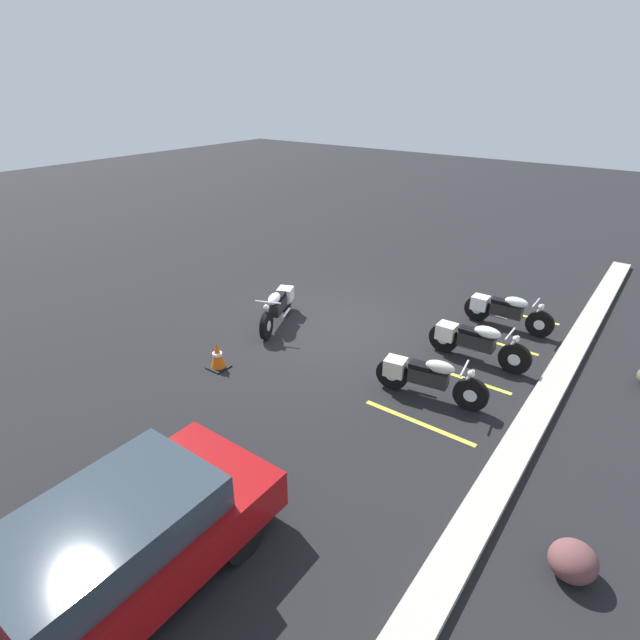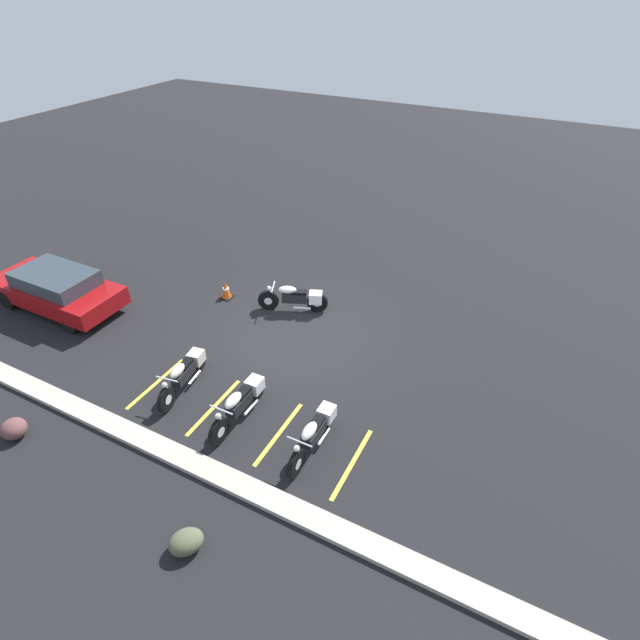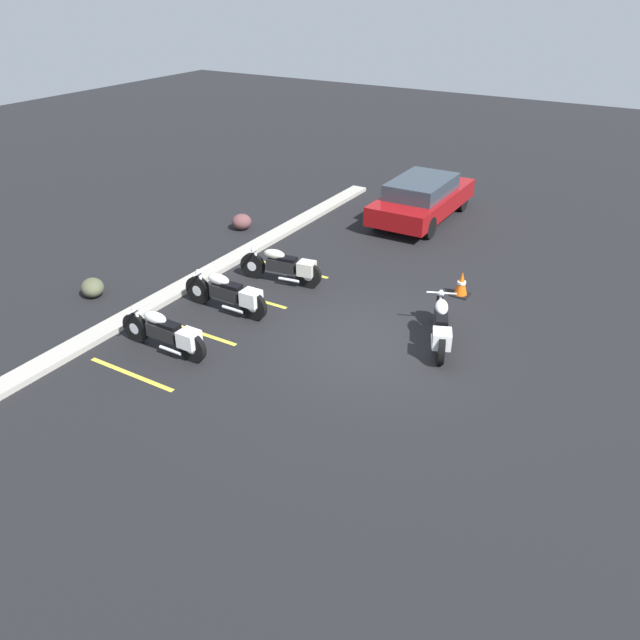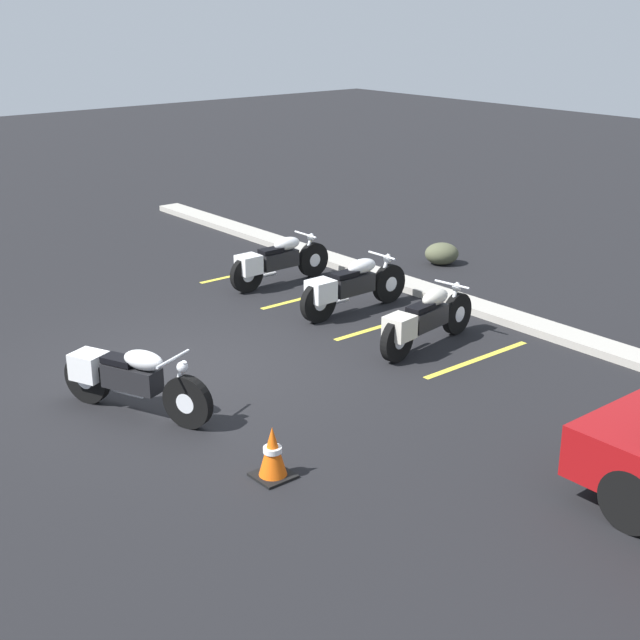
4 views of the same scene
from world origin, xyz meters
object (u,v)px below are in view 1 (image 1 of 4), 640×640
(parked_bike_1, at_px, (474,341))
(parked_bike_2, at_px, (425,376))
(motorcycle_white_featured, at_px, (278,305))
(traffic_cone, at_px, (217,356))
(car_red, at_px, (102,558))
(parked_bike_0, at_px, (504,310))
(landscape_rock_0, at_px, (573,561))

(parked_bike_1, distance_m, parked_bike_2, 1.88)
(motorcycle_white_featured, relative_size, traffic_cone, 3.50)
(parked_bike_2, bearing_deg, motorcycle_white_featured, 160.74)
(parked_bike_2, relative_size, traffic_cone, 3.62)
(parked_bike_2, xyz_separation_m, car_red, (5.89, -1.08, 0.23))
(parked_bike_0, bearing_deg, traffic_cone, -127.46)
(motorcycle_white_featured, bearing_deg, car_red, 2.92)
(parked_bike_0, height_order, landscape_rock_0, parked_bike_0)
(parked_bike_2, height_order, car_red, car_red)
(parked_bike_0, bearing_deg, motorcycle_white_featured, -146.39)
(parked_bike_2, relative_size, landscape_rock_0, 3.66)
(traffic_cone, bearing_deg, landscape_rock_0, 83.39)
(parked_bike_1, relative_size, car_red, 0.51)
(car_red, bearing_deg, parked_bike_1, 170.40)
(landscape_rock_0, xyz_separation_m, traffic_cone, (-0.81, -7.02, 0.04))
(parked_bike_0, bearing_deg, parked_bike_1, -90.16)
(car_red, height_order, landscape_rock_0, car_red)
(landscape_rock_0, bearing_deg, parked_bike_1, -145.79)
(parked_bike_0, height_order, traffic_cone, parked_bike_0)
(car_red, bearing_deg, parked_bike_2, 169.49)
(car_red, xyz_separation_m, landscape_rock_0, (-3.50, 4.20, -0.45))
(parked_bike_1, relative_size, landscape_rock_0, 3.77)
(motorcycle_white_featured, distance_m, parked_bike_0, 5.44)
(motorcycle_white_featured, relative_size, car_red, 0.48)
(parked_bike_2, bearing_deg, parked_bike_1, 74.74)
(motorcycle_white_featured, xyz_separation_m, parked_bike_2, (0.81, 4.31, -0.01))
(parked_bike_1, height_order, car_red, car_red)
(parked_bike_0, xyz_separation_m, car_red, (9.73, -1.30, 0.24))
(motorcycle_white_featured, distance_m, landscape_rock_0, 8.09)
(landscape_rock_0, bearing_deg, car_red, -50.19)
(parked_bike_0, distance_m, traffic_cone, 6.81)
(motorcycle_white_featured, relative_size, parked_bike_1, 0.94)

